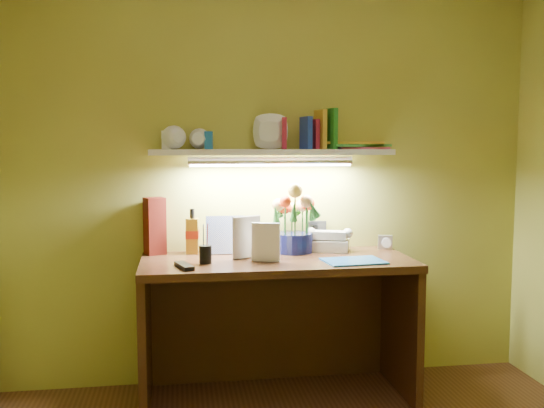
# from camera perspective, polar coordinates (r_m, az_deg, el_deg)

# --- Properties ---
(desk) EXTENTS (1.40, 0.60, 0.75)m
(desk) POSITION_cam_1_polar(r_m,az_deg,el_deg) (3.25, 0.48, -11.68)
(desk) COLOR #3E1B10
(desk) RESTS_ON ground
(flower_bouquet) EXTENTS (0.30, 0.30, 0.37)m
(flower_bouquet) POSITION_cam_1_polar(r_m,az_deg,el_deg) (3.31, 2.03, -1.39)
(flower_bouquet) COLOR #0F123E
(flower_bouquet) RESTS_ON desk
(telephone) EXTENTS (0.26, 0.22, 0.13)m
(telephone) POSITION_cam_1_polar(r_m,az_deg,el_deg) (3.38, 5.40, -3.34)
(telephone) COLOR beige
(telephone) RESTS_ON desk
(desk_clock) EXTENTS (0.09, 0.06, 0.08)m
(desk_clock) POSITION_cam_1_polar(r_m,az_deg,el_deg) (3.49, 10.60, -3.56)
(desk_clock) COLOR #BDBCC2
(desk_clock) RESTS_ON desk
(whisky_bottle) EXTENTS (0.07, 0.07, 0.24)m
(whisky_bottle) POSITION_cam_1_polar(r_m,az_deg,el_deg) (3.31, -7.50, -2.55)
(whisky_bottle) COLOR #A77315
(whisky_bottle) RESTS_ON desk
(whisky_box) EXTENTS (0.13, 0.13, 0.31)m
(whisky_box) POSITION_cam_1_polar(r_m,az_deg,el_deg) (3.32, -10.97, -2.04)
(whisky_box) COLOR #56140B
(whisky_box) RESTS_ON desk
(pen_cup) EXTENTS (0.08, 0.08, 0.15)m
(pen_cup) POSITION_cam_1_polar(r_m,az_deg,el_deg) (3.04, -6.30, -4.15)
(pen_cup) COLOR black
(pen_cup) RESTS_ON desk
(art_card) EXTENTS (0.21, 0.05, 0.21)m
(art_card) POSITION_cam_1_polar(r_m,az_deg,el_deg) (3.29, -4.43, -2.91)
(art_card) COLOR silver
(art_card) RESTS_ON desk
(tv_remote) EXTENTS (0.10, 0.18, 0.02)m
(tv_remote) POSITION_cam_1_polar(r_m,az_deg,el_deg) (2.95, -8.27, -5.79)
(tv_remote) COLOR black
(tv_remote) RESTS_ON desk
(blue_folder) EXTENTS (0.32, 0.24, 0.01)m
(blue_folder) POSITION_cam_1_polar(r_m,az_deg,el_deg) (3.10, 7.68, -5.34)
(blue_folder) COLOR #216BB4
(blue_folder) RESTS_ON desk
(desk_book_a) EXTENTS (0.16, 0.08, 0.22)m
(desk_book_a) POSITION_cam_1_polar(r_m,az_deg,el_deg) (3.11, -3.72, -3.26)
(desk_book_a) COLOR beige
(desk_book_a) RESTS_ON desk
(desk_book_b) EXTENTS (0.14, 0.06, 0.20)m
(desk_book_b) POSITION_cam_1_polar(r_m,az_deg,el_deg) (3.07, -1.93, -3.58)
(desk_book_b) COLOR white
(desk_book_b) RESTS_ON desk
(wall_shelf) EXTENTS (1.32, 0.35, 0.25)m
(wall_shelf) POSITION_cam_1_polar(r_m,az_deg,el_deg) (3.28, 0.40, 5.53)
(wall_shelf) COLOR white
(wall_shelf) RESTS_ON ground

